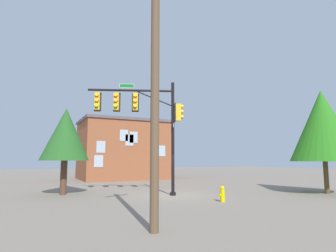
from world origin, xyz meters
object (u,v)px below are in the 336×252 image
at_px(fire_hydrant, 222,194).
at_px(utility_pole, 155,87).
at_px(brick_building, 123,150).
at_px(tree_mid, 65,135).
at_px(tree_near, 323,125).
at_px(signal_pole_assembly, 144,111).

bearing_deg(fire_hydrant, utility_pole, 35.93).
bearing_deg(utility_pole, brick_building, -104.93).
bearing_deg(brick_building, tree_mid, 58.45).
bearing_deg(tree_near, brick_building, -68.89).
relative_size(tree_near, tree_mid, 1.24).
xyz_separation_m(signal_pole_assembly, tree_near, (-11.17, 4.34, -0.80)).
bearing_deg(brick_building, tree_near, 111.11).
distance_m(tree_mid, brick_building, 15.07).
bearing_deg(tree_near, utility_pole, 15.93).
bearing_deg(tree_mid, fire_hydrant, 136.04).
relative_size(utility_pole, tree_near, 1.27).
bearing_deg(utility_pole, fire_hydrant, -144.07).
bearing_deg(tree_near, tree_mid, -24.46).
bearing_deg(tree_mid, brick_building, -121.55).
relative_size(fire_hydrant, brick_building, 0.08).
bearing_deg(fire_hydrant, tree_mid, -43.96).
height_order(tree_mid, brick_building, brick_building).
relative_size(signal_pole_assembly, fire_hydrant, 8.66).
relative_size(signal_pole_assembly, tree_near, 1.04).
bearing_deg(signal_pole_assembly, brick_building, -102.60).
xyz_separation_m(fire_hydrant, tree_mid, (7.21, -6.96, 3.42)).
xyz_separation_m(tree_near, brick_building, (7.69, -19.92, -1.10)).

